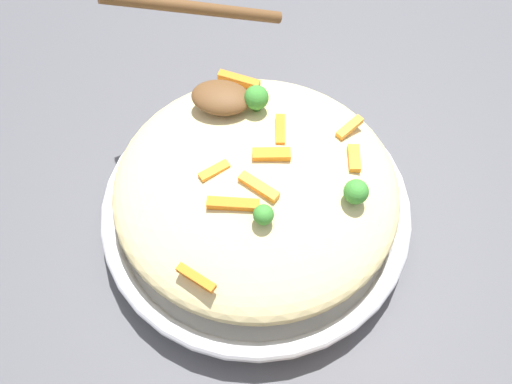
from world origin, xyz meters
name	(u,v)px	position (x,y,z in m)	size (l,w,h in m)	color
ground_plane	(256,221)	(0.00, 0.00, 0.00)	(2.40, 2.40, 0.00)	#4C4C51
serving_bowl	(256,211)	(0.00, 0.00, 0.02)	(0.30, 0.30, 0.04)	silver
pasta_mound	(256,188)	(0.00, 0.00, 0.06)	(0.26, 0.26, 0.06)	#DBC689
carrot_piece_0	(259,187)	(-0.01, 0.02, 0.10)	(0.04, 0.01, 0.01)	orange
carrot_piece_1	(280,130)	(-0.01, -0.05, 0.09)	(0.03, 0.01, 0.01)	orange
carrot_piece_2	(354,158)	(-0.08, -0.03, 0.09)	(0.03, 0.01, 0.01)	orange
carrot_piece_3	(196,278)	(0.03, 0.10, 0.09)	(0.03, 0.01, 0.01)	orange
carrot_piece_4	(350,127)	(-0.08, -0.06, 0.09)	(0.03, 0.01, 0.01)	orange
carrot_piece_5	(214,171)	(0.04, 0.01, 0.10)	(0.03, 0.01, 0.01)	orange
carrot_piece_6	(239,80)	(0.04, -0.10, 0.09)	(0.04, 0.01, 0.01)	orange
carrot_piece_7	(233,204)	(0.01, 0.04, 0.10)	(0.04, 0.01, 0.01)	orange
carrot_piece_8	(271,155)	(-0.01, -0.02, 0.10)	(0.03, 0.01, 0.01)	orange
broccoli_floret_0	(356,192)	(-0.09, 0.01, 0.10)	(0.02, 0.02, 0.02)	#377928
broccoli_floret_1	(256,98)	(0.01, -0.07, 0.11)	(0.02, 0.02, 0.03)	#377928
broccoli_floret_2	(263,215)	(-0.01, 0.05, 0.10)	(0.02, 0.02, 0.02)	#377928
serving_spoon	(211,62)	(0.06, -0.10, 0.12)	(0.16, 0.14, 0.08)	brown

